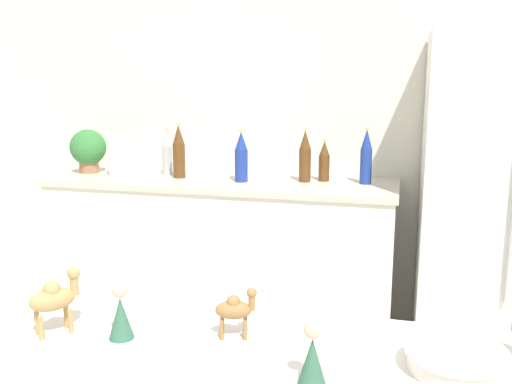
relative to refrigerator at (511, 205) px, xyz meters
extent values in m
cube|color=silver|center=(-1.03, 0.38, 0.41)|extent=(8.00, 0.06, 2.55)
cube|color=white|center=(-1.58, 0.05, -0.42)|extent=(2.01, 0.60, 0.89)
cube|color=beige|center=(-1.58, 0.05, 0.04)|extent=(2.04, 0.63, 0.03)
cube|color=white|center=(0.00, 0.00, 0.00)|extent=(0.89, 0.66, 1.74)
cube|color=silver|center=(-0.85, -1.96, 0.05)|extent=(1.69, 0.46, 0.03)
cylinder|color=#9E6B47|center=(-2.44, 0.06, 0.10)|extent=(0.12, 0.12, 0.08)
sphere|color=#387F3D|center=(-2.44, 0.06, 0.22)|extent=(0.22, 0.22, 0.22)
cylinder|color=white|center=(-2.20, -0.01, 0.18)|extent=(0.12, 0.12, 0.25)
cylinder|color=#B2B7BC|center=(-1.94, 0.12, 0.14)|extent=(0.06, 0.06, 0.17)
cone|color=#B2B7BC|center=(-1.94, 0.12, 0.28)|extent=(0.06, 0.06, 0.10)
cylinder|color=gold|center=(-1.94, 0.12, 0.33)|extent=(0.02, 0.02, 0.01)
cylinder|color=navy|center=(-0.75, 0.10, 0.16)|extent=(0.07, 0.07, 0.20)
cone|color=navy|center=(-0.75, 0.10, 0.31)|extent=(0.06, 0.06, 0.11)
cylinder|color=gold|center=(-0.75, 0.10, 0.37)|extent=(0.02, 0.02, 0.01)
cylinder|color=brown|center=(-1.09, 0.09, 0.15)|extent=(0.07, 0.07, 0.19)
cone|color=brown|center=(-1.09, 0.09, 0.30)|extent=(0.06, 0.06, 0.11)
cylinder|color=gold|center=(-1.09, 0.09, 0.35)|extent=(0.02, 0.02, 0.01)
cylinder|color=navy|center=(-1.44, -0.01, 0.15)|extent=(0.08, 0.08, 0.18)
cone|color=navy|center=(-1.44, -0.01, 0.29)|extent=(0.07, 0.07, 0.10)
cylinder|color=gold|center=(-1.44, -0.01, 0.35)|extent=(0.03, 0.03, 0.01)
cylinder|color=brown|center=(-0.98, 0.13, 0.13)|extent=(0.06, 0.06, 0.15)
cone|color=brown|center=(-0.98, 0.13, 0.25)|extent=(0.06, 0.06, 0.08)
cylinder|color=gold|center=(-0.98, 0.13, 0.29)|extent=(0.02, 0.02, 0.01)
cylinder|color=brown|center=(-1.83, 0.03, 0.16)|extent=(0.07, 0.07, 0.20)
cone|color=brown|center=(-1.83, 0.03, 0.31)|extent=(0.07, 0.07, 0.11)
cylinder|color=gold|center=(-1.83, 0.03, 0.38)|extent=(0.03, 0.03, 0.01)
cylinder|color=white|center=(-0.42, -1.96, 0.08)|extent=(0.19, 0.19, 0.04)
torus|color=white|center=(-0.42, -1.96, 0.10)|extent=(0.21, 0.21, 0.02)
ellipsoid|color=olive|center=(-0.90, -1.93, 0.13)|extent=(0.09, 0.06, 0.04)
sphere|color=olive|center=(-0.90, -1.93, 0.15)|extent=(0.03, 0.03, 0.03)
cylinder|color=olive|center=(-0.86, -1.92, 0.15)|extent=(0.01, 0.01, 0.04)
sphere|color=olive|center=(-0.86, -1.92, 0.17)|extent=(0.02, 0.02, 0.02)
cylinder|color=olive|center=(-0.88, -1.91, 0.09)|extent=(0.01, 0.01, 0.04)
cylinder|color=olive|center=(-0.87, -1.93, 0.09)|extent=(0.01, 0.01, 0.04)
cylinder|color=olive|center=(-0.93, -1.92, 0.09)|extent=(0.01, 0.01, 0.04)
cylinder|color=olive|center=(-0.92, -1.95, 0.09)|extent=(0.01, 0.01, 0.04)
ellipsoid|color=tan|center=(-1.31, -2.01, 0.15)|extent=(0.11, 0.11, 0.05)
sphere|color=tan|center=(-1.31, -2.01, 0.17)|extent=(0.04, 0.04, 0.04)
cylinder|color=tan|center=(-1.27, -1.97, 0.17)|extent=(0.02, 0.02, 0.05)
sphere|color=tan|center=(-1.27, -1.97, 0.20)|extent=(0.03, 0.03, 0.03)
cylinder|color=tan|center=(-1.30, -1.98, 0.09)|extent=(0.01, 0.01, 0.06)
cylinder|color=tan|center=(-1.27, -2.00, 0.09)|extent=(0.01, 0.01, 0.06)
cylinder|color=tan|center=(-1.34, -2.03, 0.09)|extent=(0.01, 0.01, 0.06)
cylinder|color=tan|center=(-1.32, -2.05, 0.09)|extent=(0.01, 0.01, 0.06)
cone|color=#33664C|center=(-0.70, -2.08, 0.11)|extent=(0.06, 0.06, 0.10)
sphere|color=beige|center=(-0.70, -2.08, 0.18)|extent=(0.04, 0.04, 0.04)
cone|color=#33664C|center=(-1.15, -1.99, 0.11)|extent=(0.06, 0.06, 0.10)
sphere|color=beige|center=(-1.15, -1.99, 0.18)|extent=(0.04, 0.04, 0.04)
camera|label=1|loc=(-0.55, -3.08, 0.64)|focal=40.00mm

